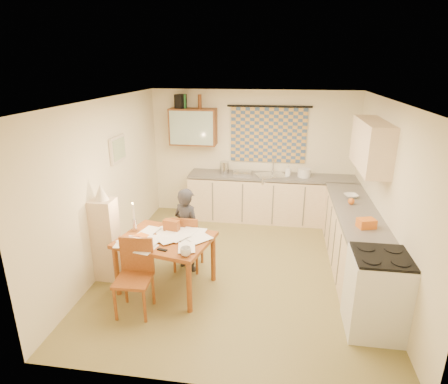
% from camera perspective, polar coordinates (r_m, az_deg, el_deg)
% --- Properties ---
extents(floor, '(4.00, 4.50, 0.02)m').
position_cam_1_polar(floor, '(5.85, 2.29, -11.53)').
color(floor, olive).
rests_on(floor, ground).
extents(ceiling, '(4.00, 4.50, 0.02)m').
position_cam_1_polar(ceiling, '(5.06, 2.67, 13.86)').
color(ceiling, white).
rests_on(ceiling, floor).
extents(wall_back, '(4.00, 0.02, 2.50)m').
position_cam_1_polar(wall_back, '(7.49, 4.36, 5.74)').
color(wall_back, '#F6EAC5').
rests_on(wall_back, floor).
extents(wall_front, '(4.00, 0.02, 2.50)m').
position_cam_1_polar(wall_front, '(3.29, -1.92, -12.41)').
color(wall_front, '#F6EAC5').
rests_on(wall_front, floor).
extents(wall_left, '(0.02, 4.50, 2.50)m').
position_cam_1_polar(wall_left, '(5.87, -17.42, 1.16)').
color(wall_left, '#F6EAC5').
rests_on(wall_left, floor).
extents(wall_right, '(0.02, 4.50, 2.50)m').
position_cam_1_polar(wall_right, '(5.50, 23.75, -0.79)').
color(wall_right, '#F6EAC5').
rests_on(wall_right, floor).
extents(window_blind, '(1.45, 0.03, 1.05)m').
position_cam_1_polar(window_blind, '(7.36, 6.77, 8.60)').
color(window_blind, '#38547F').
rests_on(window_blind, wall_back).
extents(curtain_rod, '(1.60, 0.04, 0.04)m').
position_cam_1_polar(curtain_rod, '(7.26, 6.93, 12.84)').
color(curtain_rod, black).
rests_on(curtain_rod, wall_back).
extents(wall_cabinet, '(0.90, 0.34, 0.70)m').
position_cam_1_polar(wall_cabinet, '(7.38, -4.71, 9.88)').
color(wall_cabinet, '#5B3015').
rests_on(wall_cabinet, wall_back).
extents(wall_cabinet_glass, '(0.84, 0.02, 0.64)m').
position_cam_1_polar(wall_cabinet_glass, '(7.22, -5.02, 9.67)').
color(wall_cabinet_glass, '#99B2A5').
rests_on(wall_cabinet_glass, wall_back).
extents(upper_cabinet_right, '(0.34, 1.30, 0.70)m').
position_cam_1_polar(upper_cabinet_right, '(5.82, 21.51, 6.67)').
color(upper_cabinet_right, beige).
rests_on(upper_cabinet_right, wall_right).
extents(framed_print, '(0.04, 0.50, 0.40)m').
position_cam_1_polar(framed_print, '(6.09, -15.89, 6.32)').
color(framed_print, beige).
rests_on(framed_print, wall_left).
extents(print_canvas, '(0.01, 0.42, 0.32)m').
position_cam_1_polar(print_canvas, '(6.08, -15.68, 6.32)').
color(print_canvas, beige).
rests_on(print_canvas, wall_left).
extents(counter_back, '(3.30, 0.62, 0.92)m').
position_cam_1_polar(counter_back, '(7.40, 7.51, -0.99)').
color(counter_back, beige).
rests_on(counter_back, floor).
extents(counter_right, '(0.62, 2.95, 0.92)m').
position_cam_1_polar(counter_right, '(5.90, 19.36, -7.35)').
color(counter_right, beige).
rests_on(counter_right, floor).
extents(stove, '(0.63, 0.63, 0.98)m').
position_cam_1_polar(stove, '(4.73, 22.25, -14.13)').
color(stove, white).
rests_on(stove, floor).
extents(sink, '(0.69, 0.63, 0.10)m').
position_cam_1_polar(sink, '(7.27, 7.16, 2.21)').
color(sink, silver).
rests_on(sink, counter_back).
extents(tap, '(0.03, 0.03, 0.28)m').
position_cam_1_polar(tap, '(7.40, 7.50, 3.93)').
color(tap, silver).
rests_on(tap, counter_back).
extents(dish_rack, '(0.37, 0.32, 0.06)m').
position_cam_1_polar(dish_rack, '(7.28, 2.78, 2.94)').
color(dish_rack, silver).
rests_on(dish_rack, counter_back).
extents(kettle, '(0.19, 0.19, 0.24)m').
position_cam_1_polar(kettle, '(7.30, 0.08, 3.74)').
color(kettle, silver).
rests_on(kettle, counter_back).
extents(mixing_bowl, '(0.31, 0.31, 0.16)m').
position_cam_1_polar(mixing_bowl, '(7.25, 12.11, 2.88)').
color(mixing_bowl, white).
rests_on(mixing_bowl, counter_back).
extents(soap_bottle, '(0.14, 0.14, 0.20)m').
position_cam_1_polar(soap_bottle, '(7.28, 9.78, 3.25)').
color(soap_bottle, white).
rests_on(soap_bottle, counter_back).
extents(bowl, '(0.30, 0.30, 0.05)m').
position_cam_1_polar(bowl, '(6.34, 18.78, -0.57)').
color(bowl, white).
rests_on(bowl, counter_right).
extents(orange_bag, '(0.26, 0.22, 0.12)m').
position_cam_1_polar(orange_bag, '(5.26, 20.87, -4.48)').
color(orange_bag, orange).
rests_on(orange_bag, counter_right).
extents(fruit_orange, '(0.10, 0.10, 0.10)m').
position_cam_1_polar(fruit_orange, '(6.03, 18.82, -1.35)').
color(fruit_orange, orange).
rests_on(fruit_orange, counter_right).
extents(speaker, '(0.22, 0.24, 0.26)m').
position_cam_1_polar(speaker, '(7.38, -6.63, 13.58)').
color(speaker, black).
rests_on(speaker, wall_cabinet).
extents(bottle_green, '(0.08, 0.08, 0.26)m').
position_cam_1_polar(bottle_green, '(7.36, -6.06, 13.58)').
color(bottle_green, '#195926').
rests_on(bottle_green, wall_cabinet).
extents(bottle_brown, '(0.09, 0.09, 0.26)m').
position_cam_1_polar(bottle_brown, '(7.29, -3.71, 13.60)').
color(bottle_brown, '#5B3015').
rests_on(bottle_brown, wall_cabinet).
extents(dining_table, '(1.35, 1.13, 0.75)m').
position_cam_1_polar(dining_table, '(5.27, -8.76, -10.60)').
color(dining_table, brown).
rests_on(dining_table, floor).
extents(chair_far, '(0.41, 0.41, 0.88)m').
position_cam_1_polar(chair_far, '(5.73, -5.49, -9.05)').
color(chair_far, brown).
rests_on(chair_far, floor).
extents(chair_near, '(0.44, 0.44, 0.94)m').
position_cam_1_polar(chair_near, '(4.93, -13.43, -14.43)').
color(chair_near, brown).
rests_on(chair_near, floor).
extents(person, '(0.72, 0.69, 1.28)m').
position_cam_1_polar(person, '(5.58, -5.61, -5.69)').
color(person, black).
rests_on(person, floor).
extents(shelf_stand, '(0.32, 0.30, 1.20)m').
position_cam_1_polar(shelf_stand, '(5.59, -17.51, -6.93)').
color(shelf_stand, beige).
rests_on(shelf_stand, floor).
extents(lampshade, '(0.20, 0.20, 0.22)m').
position_cam_1_polar(lampshade, '(5.33, -18.26, -0.03)').
color(lampshade, beige).
rests_on(lampshade, shelf_stand).
extents(letter_rack, '(0.24, 0.15, 0.16)m').
position_cam_1_polar(letter_rack, '(5.27, -8.00, -5.06)').
color(letter_rack, brown).
rests_on(letter_rack, dining_table).
extents(mug, '(0.23, 0.23, 0.11)m').
position_cam_1_polar(mug, '(4.61, -5.86, -9.02)').
color(mug, white).
rests_on(mug, dining_table).
extents(magazine, '(0.25, 0.29, 0.02)m').
position_cam_1_polar(magazine, '(5.11, -14.83, -7.21)').
color(magazine, maroon).
rests_on(magazine, dining_table).
extents(book, '(0.39, 0.40, 0.02)m').
position_cam_1_polar(book, '(5.22, -13.56, -6.51)').
color(book, orange).
rests_on(book, dining_table).
extents(orange_box, '(0.13, 0.09, 0.04)m').
position_cam_1_polar(orange_box, '(4.99, -13.92, -7.64)').
color(orange_box, orange).
rests_on(orange_box, dining_table).
extents(eyeglasses, '(0.14, 0.07, 0.02)m').
position_cam_1_polar(eyeglasses, '(4.79, -9.41, -8.68)').
color(eyeglasses, black).
rests_on(eyeglasses, dining_table).
extents(candle_holder, '(0.07, 0.07, 0.18)m').
position_cam_1_polar(candle_holder, '(5.35, -13.47, -4.94)').
color(candle_holder, silver).
rests_on(candle_holder, dining_table).
extents(candle, '(0.03, 0.03, 0.22)m').
position_cam_1_polar(candle, '(5.27, -13.63, -2.94)').
color(candle, white).
rests_on(candle, dining_table).
extents(candle_flame, '(0.02, 0.02, 0.02)m').
position_cam_1_polar(candle_flame, '(5.24, -13.81, -1.69)').
color(candle_flame, '#FFCC66').
rests_on(candle_flame, dining_table).
extents(papers, '(1.27, 0.95, 0.03)m').
position_cam_1_polar(papers, '(5.09, -8.70, -6.84)').
color(papers, white).
rests_on(papers, dining_table).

